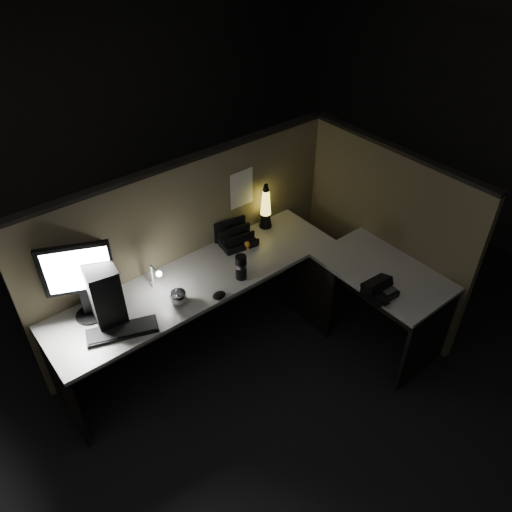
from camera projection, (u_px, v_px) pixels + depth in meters
floor at (264, 382)px, 3.86m from camera, size 6.00×6.00×0.00m
room_shell at (267, 204)px, 2.86m from camera, size 6.00×6.00×6.00m
partition_back at (191, 248)px, 3.96m from camera, size 2.66×0.06×1.50m
partition_right at (382, 235)px, 4.11m from camera, size 0.06×1.66×1.50m
desk at (262, 300)px, 3.74m from camera, size 2.60×1.60×0.73m
pc_tower at (101, 286)px, 3.30m from camera, size 0.26×0.45×0.45m
monitor at (79, 275)px, 3.19m from camera, size 0.43×0.22×0.59m
keyboard at (122, 331)px, 3.27m from camera, size 0.49×0.30×0.02m
mouse at (219, 295)px, 3.53m from camera, size 0.11×0.08×0.04m
clip_lamp at (156, 276)px, 3.53m from camera, size 0.04×0.16×0.21m
organizer at (235, 238)px, 4.03m from camera, size 0.31×0.28×0.21m
lava_lamp at (266, 209)px, 4.14m from camera, size 0.11×0.11×0.41m
travel_mug at (241, 267)px, 3.65m from camera, size 0.09×0.09×0.20m
steel_mug at (178, 298)px, 3.47m from camera, size 0.15×0.15×0.10m
figurine at (247, 244)px, 3.96m from camera, size 0.05×0.05×0.05m
pinned_paper at (242, 189)px, 3.95m from camera, size 0.22×0.00×0.31m
desk_phone at (379, 289)px, 3.54m from camera, size 0.22×0.23×0.13m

